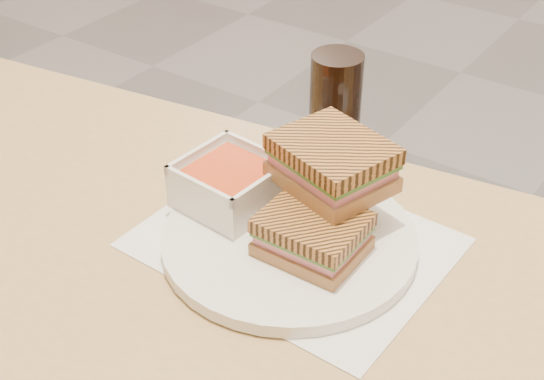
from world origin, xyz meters
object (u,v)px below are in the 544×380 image
Objects in this scene: main_table at (147,338)px; plate at (289,240)px; soup_bowl at (230,185)px; cola_glass at (335,106)px; panini_lower at (312,235)px.

main_table is 0.22m from plate.
soup_bowl is 0.20m from cola_glass.
main_table is 10.71× the size of soup_bowl.
main_table is at bearing -132.99° from plate.
main_table is at bearing -142.80° from panini_lower.
soup_bowl is at bearing 80.07° from main_table.
cola_glass is (0.03, 0.19, 0.03)m from soup_bowl.
panini_lower is (0.04, -0.01, 0.03)m from plate.
plate is 2.51× the size of soup_bowl.
plate is 0.05m from panini_lower.
main_table is 4.27× the size of plate.
main_table is 11.42× the size of panini_lower.
cola_glass is at bearing 80.53° from soup_bowl.
plate is at bearing 47.01° from main_table.
plate is 2.01× the size of cola_glass.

